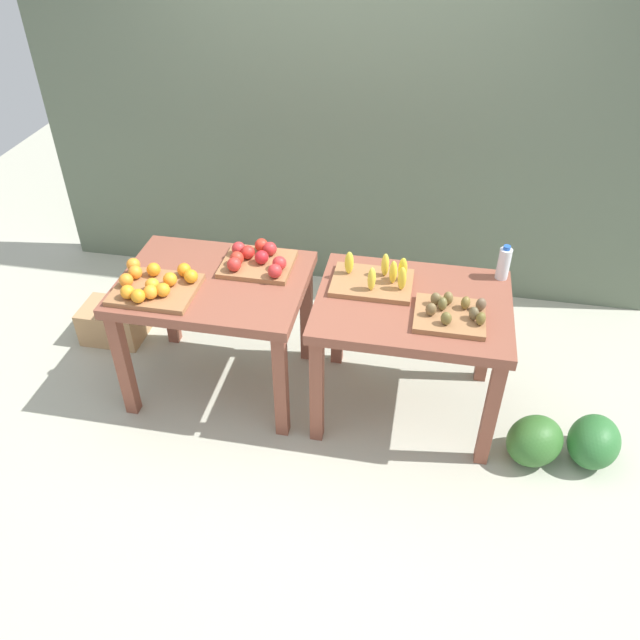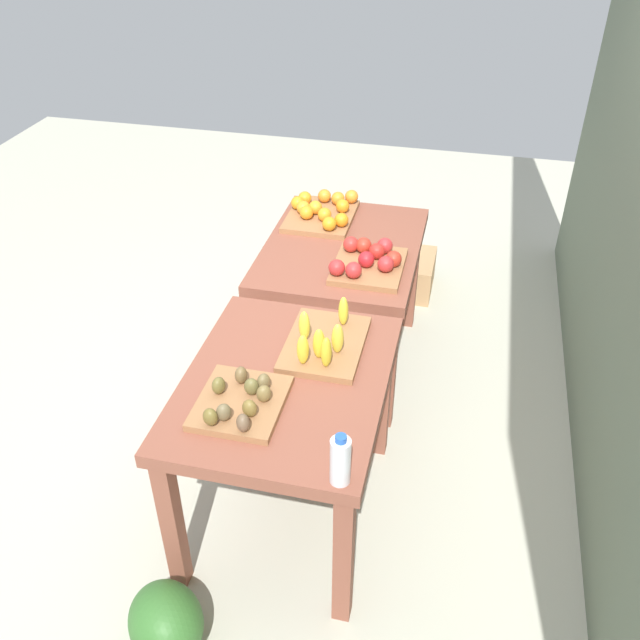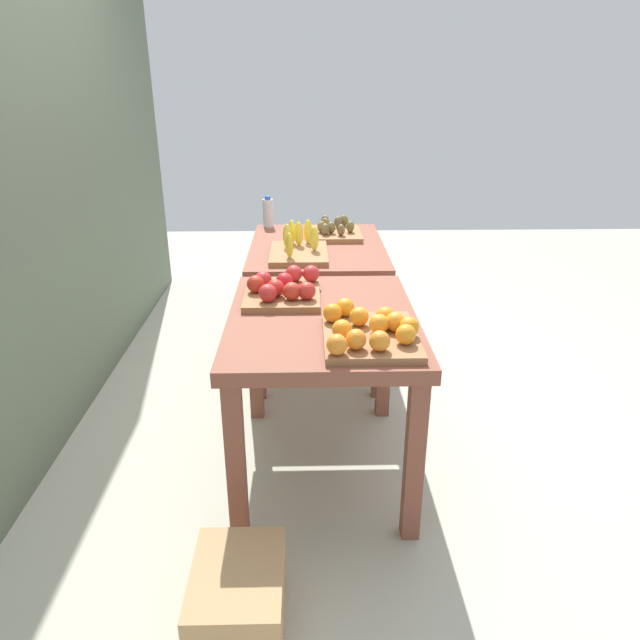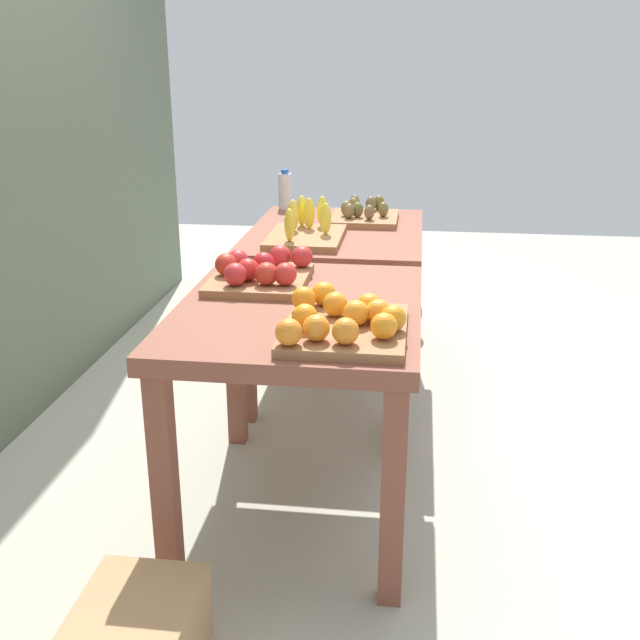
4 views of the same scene
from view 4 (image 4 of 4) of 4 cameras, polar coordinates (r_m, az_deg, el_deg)
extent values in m
plane|color=#B4B4A0|center=(3.36, 0.06, -8.46)|extent=(8.00, 8.00, 0.00)
cube|color=brown|center=(2.55, -1.54, 0.52)|extent=(1.04, 0.80, 0.06)
cube|color=brown|center=(2.27, 5.44, -12.95)|extent=(0.07, 0.07, 0.72)
cube|color=brown|center=(3.09, 6.10, -3.79)|extent=(0.07, 0.07, 0.72)
cube|color=brown|center=(2.38, -11.48, -11.63)|extent=(0.07, 0.07, 0.72)
cube|color=brown|center=(3.17, -6.29, -3.16)|extent=(0.07, 0.07, 0.72)
cube|color=brown|center=(3.62, 1.19, 6.27)|extent=(1.04, 0.80, 0.06)
cube|color=brown|center=(3.27, 6.20, -2.41)|extent=(0.07, 0.07, 0.72)
cube|color=brown|center=(4.14, 6.53, 2.32)|extent=(0.07, 0.07, 0.72)
cube|color=brown|center=(3.35, -5.50, -1.86)|extent=(0.07, 0.07, 0.72)
cube|color=brown|center=(4.20, -2.78, 2.68)|extent=(0.07, 0.07, 0.72)
cube|color=#9B6941|center=(2.27, 1.88, -0.72)|extent=(0.44, 0.36, 0.03)
sphere|color=orange|center=(2.10, -2.34, -0.90)|extent=(0.08, 0.08, 0.08)
sphere|color=orange|center=(2.22, -1.13, 0.25)|extent=(0.10, 0.10, 0.08)
sphere|color=orange|center=(2.15, 4.76, -0.45)|extent=(0.10, 0.10, 0.08)
sphere|color=orange|center=(2.13, -0.27, -0.58)|extent=(0.11, 0.11, 0.08)
sphere|color=orange|center=(2.10, 1.91, -0.83)|extent=(0.09, 0.09, 0.08)
sphere|color=orange|center=(2.25, 2.70, 0.52)|extent=(0.10, 0.10, 0.08)
sphere|color=orange|center=(2.21, 5.47, 0.14)|extent=(0.11, 0.11, 0.08)
sphere|color=orange|center=(2.32, 3.65, 1.08)|extent=(0.11, 0.11, 0.08)
sphere|color=orange|center=(2.32, 1.15, 1.18)|extent=(0.10, 0.10, 0.08)
sphere|color=orange|center=(2.26, 4.36, 0.60)|extent=(0.08, 0.08, 0.08)
sphere|color=orange|center=(2.42, 0.26, 1.97)|extent=(0.10, 0.10, 0.08)
sphere|color=orange|center=(2.38, -1.22, 1.59)|extent=(0.08, 0.08, 0.08)
cube|color=#9B6941|center=(2.76, -4.49, 2.99)|extent=(0.40, 0.34, 0.03)
sphere|color=red|center=(2.64, -6.32, 3.39)|extent=(0.10, 0.10, 0.08)
sphere|color=red|center=(2.77, -4.21, 4.24)|extent=(0.11, 0.11, 0.08)
sphere|color=red|center=(2.88, -2.96, 4.81)|extent=(0.10, 0.10, 0.08)
sphere|color=red|center=(2.82, -6.11, 4.42)|extent=(0.10, 0.10, 0.08)
sphere|color=red|center=(2.63, -2.59, 3.42)|extent=(0.09, 0.09, 0.08)
sphere|color=red|center=(2.64, -4.00, 3.45)|extent=(0.08, 0.08, 0.08)
sphere|color=red|center=(2.77, -6.99, 4.12)|extent=(0.11, 0.11, 0.08)
sphere|color=red|center=(2.70, -5.38, 3.75)|extent=(0.11, 0.11, 0.08)
sphere|color=red|center=(2.86, -1.34, 4.74)|extent=(0.11, 0.11, 0.08)
cube|color=#9B6941|center=(3.39, -1.07, 6.15)|extent=(0.44, 0.32, 0.03)
ellipsoid|color=yellow|center=(3.48, -0.81, 7.93)|extent=(0.05, 0.06, 0.14)
ellipsoid|color=yellow|center=(3.44, -2.02, 7.79)|extent=(0.06, 0.06, 0.14)
ellipsoid|color=yellow|center=(3.52, 0.18, 8.08)|extent=(0.07, 0.07, 0.14)
ellipsoid|color=yellow|center=(3.53, -1.36, 8.10)|extent=(0.06, 0.05, 0.14)
ellipsoid|color=yellow|center=(3.25, -2.28, 7.08)|extent=(0.06, 0.06, 0.14)
ellipsoid|color=yellow|center=(3.36, 0.42, 7.53)|extent=(0.06, 0.06, 0.14)
cube|color=#9B6941|center=(3.78, 3.33, 7.53)|extent=(0.36, 0.32, 0.03)
ellipsoid|color=brown|center=(3.67, 3.68, 7.98)|extent=(0.06, 0.05, 0.07)
ellipsoid|color=brown|center=(3.92, 2.59, 8.75)|extent=(0.07, 0.07, 0.07)
ellipsoid|color=brown|center=(3.88, 3.81, 8.61)|extent=(0.07, 0.07, 0.07)
ellipsoid|color=olive|center=(3.76, 1.97, 8.29)|extent=(0.07, 0.07, 0.07)
ellipsoid|color=brown|center=(3.75, 4.73, 8.18)|extent=(0.07, 0.06, 0.07)
ellipsoid|color=brown|center=(3.70, 2.20, 8.09)|extent=(0.07, 0.06, 0.07)
ellipsoid|color=brown|center=(3.85, 2.50, 8.53)|extent=(0.06, 0.06, 0.07)
ellipsoid|color=brown|center=(3.73, 2.81, 8.18)|extent=(0.06, 0.06, 0.07)
ellipsoid|color=brown|center=(3.91, 4.41, 8.68)|extent=(0.06, 0.07, 0.07)
cylinder|color=silver|center=(4.09, -2.60, 9.54)|extent=(0.07, 0.07, 0.18)
cylinder|color=blue|center=(4.07, -2.63, 10.96)|extent=(0.04, 0.04, 0.02)
ellipsoid|color=#2E6D32|center=(4.77, 5.16, 1.90)|extent=(0.37, 0.41, 0.27)
ellipsoid|color=#356A2B|center=(4.47, 5.69, 0.67)|extent=(0.43, 0.42, 0.27)
camera|label=1|loc=(4.45, 47.68, 29.43)|focal=35.90mm
camera|label=2|loc=(5.68, -3.23, 29.37)|focal=38.77mm
camera|label=3|loc=(0.47, -79.91, 22.39)|focal=32.86mm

